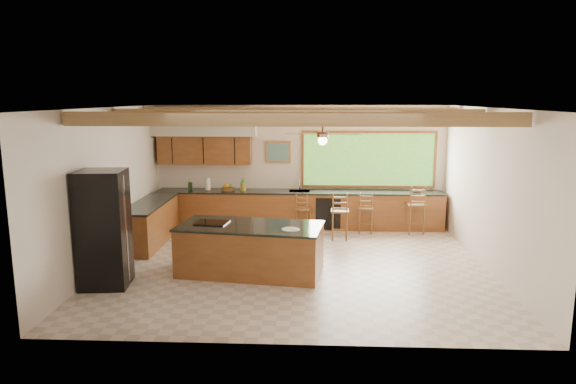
{
  "coord_description": "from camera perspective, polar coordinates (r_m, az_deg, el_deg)",
  "views": [
    {
      "loc": [
        0.28,
        -9.48,
        3.19
      ],
      "look_at": [
        -0.19,
        0.8,
        1.28
      ],
      "focal_mm": 32.0,
      "sensor_mm": 36.0,
      "label": 1
    }
  ],
  "objects": [
    {
      "name": "bar_stool_b",
      "position": [
        12.23,
        8.7,
        -1.89
      ],
      "size": [
        0.41,
        0.41,
        1.0
      ],
      "rotation": [
        0.0,
        0.0,
        -0.16
      ],
      "color": "brown",
      "rests_on": "ground"
    },
    {
      "name": "refrigerator",
      "position": [
        9.23,
        -19.82,
        -3.88
      ],
      "size": [
        0.85,
        0.83,
        2.0
      ],
      "rotation": [
        0.0,
        0.0,
        0.1
      ],
      "color": "black",
      "rests_on": "ground"
    },
    {
      "name": "bar_stool_d",
      "position": [
        12.38,
        14.02,
        -1.46
      ],
      "size": [
        0.46,
        0.46,
        1.17
      ],
      "rotation": [
        0.0,
        0.0,
        0.09
      ],
      "color": "brown",
      "rests_on": "ground"
    },
    {
      "name": "ground",
      "position": [
        10.01,
        0.86,
        -8.09
      ],
      "size": [
        7.2,
        7.2,
        0.0
      ],
      "primitive_type": "plane",
      "color": "beige",
      "rests_on": "ground"
    },
    {
      "name": "bar_stool_a",
      "position": [
        12.17,
        1.68,
        -2.01
      ],
      "size": [
        0.41,
        0.41,
        0.94
      ],
      "rotation": [
        0.0,
        0.0,
        -0.26
      ],
      "color": "brown",
      "rests_on": "ground"
    },
    {
      "name": "bar_stool_c",
      "position": [
        11.58,
        5.79,
        -2.22
      ],
      "size": [
        0.41,
        0.41,
        1.1
      ],
      "rotation": [
        0.0,
        0.0,
        -0.05
      ],
      "color": "brown",
      "rests_on": "ground"
    },
    {
      "name": "counter_run",
      "position": [
        12.36,
        -2.58,
        -2.26
      ],
      "size": [
        7.12,
        3.1,
        1.27
      ],
      "color": "brown",
      "rests_on": "ground"
    },
    {
      "name": "room_shell",
      "position": [
        10.19,
        0.06,
        4.99
      ],
      "size": [
        7.27,
        6.54,
        3.02
      ],
      "color": "beige",
      "rests_on": "ground"
    },
    {
      "name": "island",
      "position": [
        9.48,
        -4.19,
        -6.32
      ],
      "size": [
        2.74,
        1.57,
        0.92
      ],
      "rotation": [
        0.0,
        0.0,
        -0.14
      ],
      "color": "brown",
      "rests_on": "ground"
    }
  ]
}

